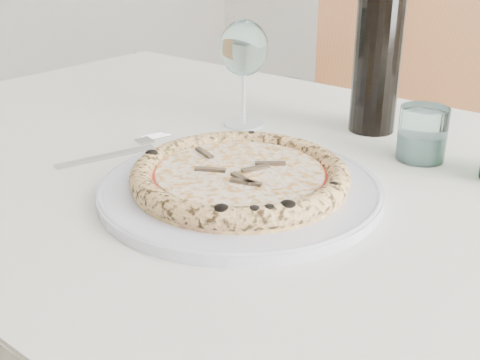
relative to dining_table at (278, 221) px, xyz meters
The scene contains 8 objects.
dining_table is the anchor object (origin of this frame).
chair_far 0.85m from the dining_table, 98.26° to the left, with size 0.61×0.61×0.93m.
plate 0.13m from the dining_table, 90.00° to the right, with size 0.36×0.36×0.02m.
pizza 0.15m from the dining_table, 90.00° to the right, with size 0.28×0.28×0.03m.
fork 0.27m from the dining_table, 161.55° to the right, with size 0.07×0.22×0.00m.
wine_glass 0.30m from the dining_table, 137.97° to the left, with size 0.08×0.08×0.18m.
tumbler 0.24m from the dining_table, 45.51° to the left, with size 0.07×0.07×0.08m.
wine_bottle 0.32m from the dining_table, 81.04° to the left, with size 0.08×0.08×0.31m.
Camera 1 is at (0.28, -0.89, 1.08)m, focal length 45.00 mm.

